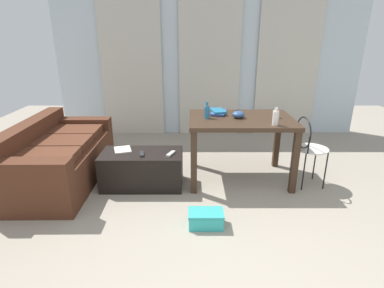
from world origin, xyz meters
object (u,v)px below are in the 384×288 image
at_px(wire_chair, 308,143).
at_px(couch, 57,158).
at_px(bowl, 239,115).
at_px(shoebox, 206,219).
at_px(tv_remote_secondary, 142,154).
at_px(coffee_table, 143,169).
at_px(bottle_far, 276,118).
at_px(scissors, 280,118).
at_px(book_stack, 219,112).
at_px(tv_remote_primary, 171,154).
at_px(tv_remote_on_table, 240,112).
at_px(craft_table, 241,127).
at_px(bottle_near, 207,112).
at_px(magazine, 123,150).

bearing_deg(wire_chair, couch, 177.85).
relative_size(wire_chair, bowl, 5.78).
bearing_deg(shoebox, couch, 151.65).
bearing_deg(tv_remote_secondary, coffee_table, 92.18).
bearing_deg(wire_chair, bottle_far, -163.20).
bearing_deg(wire_chair, scissors, 150.47).
xyz_separation_m(book_stack, scissors, (0.70, -0.20, -0.02)).
distance_m(scissors, tv_remote_primary, 1.34).
height_order(tv_remote_on_table, shoebox, tv_remote_on_table).
height_order(couch, tv_remote_primary, couch).
xyz_separation_m(coffee_table, craft_table, (1.17, 0.19, 0.46)).
bearing_deg(wire_chair, book_stack, 159.46).
bearing_deg(bottle_near, coffee_table, -167.11).
height_order(bottle_far, book_stack, bottle_far).
relative_size(coffee_table, scissors, 8.83).
bearing_deg(bowl, magazine, -175.33).
bearing_deg(tv_remote_primary, magazine, -172.09).
bearing_deg(coffee_table, bottle_near, 12.89).
height_order(tv_remote_on_table, tv_remote_primary, tv_remote_on_table).
relative_size(tv_remote_primary, shoebox, 0.50).
xyz_separation_m(tv_remote_on_table, tv_remote_secondary, (-1.17, -0.51, -0.37)).
bearing_deg(wire_chair, coffee_table, -179.71).
distance_m(couch, magazine, 0.82).
xyz_separation_m(bottle_near, magazine, (-1.00, -0.10, -0.44)).
bearing_deg(tv_remote_secondary, book_stack, 15.85).
height_order(wire_chair, bowl, bowl).
distance_m(tv_remote_primary, shoebox, 0.92).
xyz_separation_m(wire_chair, scissors, (-0.31, 0.17, 0.25)).
xyz_separation_m(bottle_near, tv_remote_secondary, (-0.75, -0.24, -0.43)).
height_order(coffee_table, tv_remote_secondary, tv_remote_secondary).
height_order(tv_remote_on_table, magazine, tv_remote_on_table).
distance_m(wire_chair, bowl, 0.86).
distance_m(bottle_near, book_stack, 0.27).
distance_m(coffee_table, tv_remote_on_table, 1.39).
xyz_separation_m(tv_remote_on_table, magazine, (-1.42, -0.36, -0.37)).
height_order(couch, wire_chair, wire_chair).
distance_m(craft_table, bottle_near, 0.45).
xyz_separation_m(bowl, scissors, (0.48, -0.01, -0.04)).
relative_size(scissors, magazine, 0.48).
xyz_separation_m(bottle_far, scissors, (0.13, 0.30, -0.08)).
xyz_separation_m(book_stack, tv_remote_on_table, (0.27, 0.06, -0.01)).
height_order(couch, tv_remote_secondary, couch).
bearing_deg(scissors, tv_remote_primary, -169.00).
height_order(couch, tv_remote_on_table, tv_remote_on_table).
height_order(bowl, tv_remote_primary, bowl).
relative_size(coffee_table, bowl, 6.44).
height_order(magazine, shoebox, magazine).
bearing_deg(wire_chair, tv_remote_on_table, 149.45).
bearing_deg(magazine, bowl, -12.46).
xyz_separation_m(coffee_table, shoebox, (0.72, -0.83, -0.13)).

